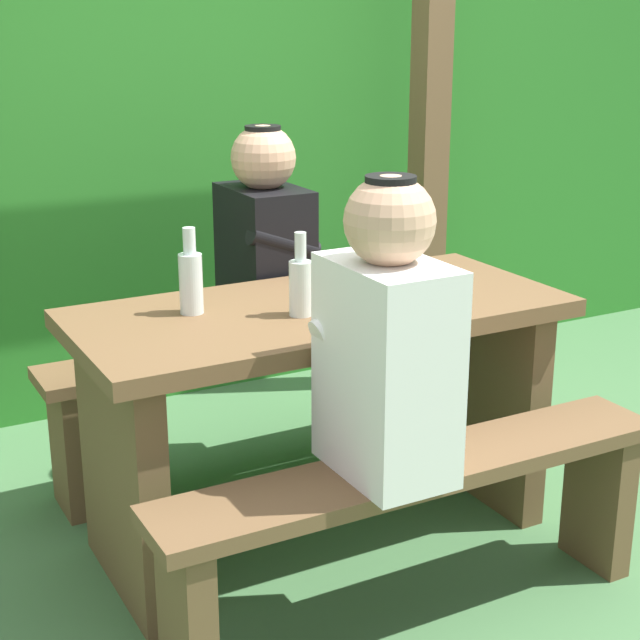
{
  "coord_description": "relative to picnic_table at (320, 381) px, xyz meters",
  "views": [
    {
      "loc": [
        -1.26,
        -2.34,
        1.53
      ],
      "look_at": [
        0.0,
        0.0,
        0.68
      ],
      "focal_mm": 55.17,
      "sensor_mm": 36.0,
      "label": 1
    }
  ],
  "objects": [
    {
      "name": "ground_plane",
      "position": [
        0.0,
        0.0,
        -0.5
      ],
      "size": [
        12.0,
        12.0,
        0.0
      ],
      "primitive_type": "plane",
      "color": "#426F41"
    },
    {
      "name": "hedge_backdrop",
      "position": [
        0.0,
        1.68,
        0.59
      ],
      "size": [
        6.4,
        0.8,
        2.17
      ],
      "primitive_type": "cube",
      "color": "#2A7826",
      "rests_on": "ground_plane"
    },
    {
      "name": "pergola_post_right",
      "position": [
        1.01,
        0.94,
        0.49
      ],
      "size": [
        0.12,
        0.12,
        1.97
      ],
      "primitive_type": "cube",
      "color": "brown",
      "rests_on": "ground_plane"
    },
    {
      "name": "picnic_table",
      "position": [
        0.0,
        0.0,
        0.0
      ],
      "size": [
        1.4,
        0.64,
        0.73
      ],
      "color": "brown",
      "rests_on": "ground_plane"
    },
    {
      "name": "bench_near",
      "position": [
        0.0,
        -0.51,
        -0.17
      ],
      "size": [
        1.4,
        0.24,
        0.46
      ],
      "color": "brown",
      "rests_on": "ground_plane"
    },
    {
      "name": "bench_far",
      "position": [
        0.0,
        0.51,
        -0.17
      ],
      "size": [
        1.4,
        0.24,
        0.46
      ],
      "color": "brown",
      "rests_on": "ground_plane"
    },
    {
      "name": "person_white_shirt",
      "position": [
        -0.1,
        -0.51,
        0.29
      ],
      "size": [
        0.25,
        0.35,
        0.72
      ],
      "color": "white",
      "rests_on": "bench_near"
    },
    {
      "name": "person_black_coat",
      "position": [
        0.07,
        0.51,
        0.29
      ],
      "size": [
        0.25,
        0.35,
        0.72
      ],
      "color": "black",
      "rests_on": "bench_far"
    },
    {
      "name": "drinking_glass",
      "position": [
        0.28,
        0.14,
        0.27
      ],
      "size": [
        0.07,
        0.07,
        0.08
      ],
      "primitive_type": "cylinder",
      "color": "silver",
      "rests_on": "picnic_table"
    },
    {
      "name": "bottle_left",
      "position": [
        -0.35,
        0.1,
        0.33
      ],
      "size": [
        0.06,
        0.06,
        0.24
      ],
      "color": "silver",
      "rests_on": "picnic_table"
    },
    {
      "name": "bottle_right",
      "position": [
        -0.09,
        -0.06,
        0.32
      ],
      "size": [
        0.06,
        0.06,
        0.23
      ],
      "color": "silver",
      "rests_on": "picnic_table"
    },
    {
      "name": "cell_phone",
      "position": [
        0.27,
        -0.01,
        0.24
      ],
      "size": [
        0.12,
        0.16,
        0.01
      ],
      "primitive_type": "cube",
      "rotation": [
        0.0,
        0.0,
        0.44
      ],
      "color": "silver",
      "rests_on": "picnic_table"
    }
  ]
}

